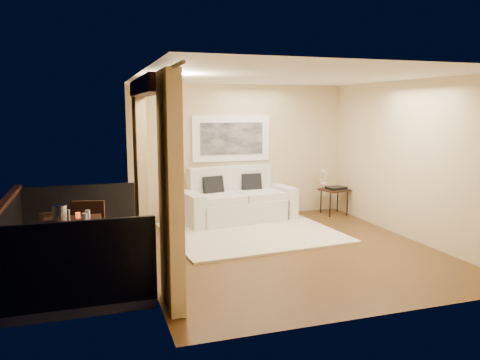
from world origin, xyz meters
name	(u,v)px	position (x,y,z in m)	size (l,w,h in m)	color
floor	(288,250)	(0.00, 0.00, 0.00)	(5.00, 5.00, 0.00)	brown
room_shell	(148,86)	(-2.13, 0.00, 2.52)	(5.00, 6.40, 5.00)	white
balcony	(66,260)	(-3.31, 0.00, 0.18)	(1.81, 2.60, 1.17)	#605B56
curtains	(152,172)	(-2.11, 0.00, 1.34)	(0.16, 4.80, 2.64)	tan
artwork	(232,138)	(-0.18, 2.46, 1.62)	(1.62, 0.07, 0.92)	white
rug	(251,232)	(-0.24, 1.10, 0.02)	(2.91, 2.54, 0.04)	beige
sofa	(237,202)	(-0.19, 2.10, 0.38)	(2.32, 1.25, 1.06)	silver
side_table	(334,192)	(1.93, 2.00, 0.49)	(0.60, 0.60, 0.55)	black
tray	(336,188)	(1.96, 1.99, 0.57)	(0.38, 0.28, 0.05)	black
orchid	(324,178)	(1.75, 2.14, 0.77)	(0.24, 0.16, 0.45)	white
bistro_table	(73,228)	(-3.18, -0.56, 0.75)	(0.72, 0.72, 0.83)	black
balcony_chair_far	(91,229)	(-2.96, 0.04, 0.57)	(0.51, 0.51, 0.98)	black
balcony_chair_near	(57,240)	(-3.40, -0.15, 0.50)	(0.45, 0.46, 0.87)	black
ice_bucket	(60,213)	(-3.32, -0.48, 0.93)	(0.18, 0.18, 0.20)	silver
candle	(78,215)	(-3.11, -0.38, 0.87)	(0.06, 0.06, 0.07)	#F74016
vase	(68,217)	(-3.21, -0.69, 0.92)	(0.04, 0.04, 0.18)	white
glass_a	(85,218)	(-3.03, -0.68, 0.89)	(0.06, 0.06, 0.12)	white
glass_b	(88,215)	(-2.99, -0.50, 0.89)	(0.06, 0.06, 0.12)	silver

